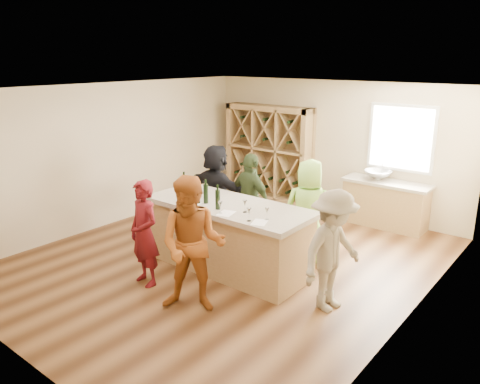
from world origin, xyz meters
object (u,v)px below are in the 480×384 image
Objects in this scene: wine_bottle_a at (184,186)px; person_far_right at (309,211)px; person_near_right at (193,245)px; tasting_counter_base at (228,238)px; person_near_left at (144,233)px; sink at (378,175)px; wine_bottle_e at (206,194)px; wine_bottle_b at (187,191)px; wine_bottle_c at (195,190)px; wine_bottle_f at (218,200)px; wine_rack at (269,153)px; person_far_left at (216,189)px; person_far_mid at (251,200)px; person_server at (333,251)px; wine_bottle_d at (198,193)px.

person_far_right is at bearing 35.00° from wine_bottle_a.
person_far_right is (0.38, 2.30, -0.06)m from person_near_right.
tasting_counter_base is 1.63× the size of person_near_left.
sink is 4.00m from wine_bottle_a.
wine_bottle_b is at bearing -169.74° from wine_bottle_e.
wine_bottle_c reaches higher than tasting_counter_base.
person_near_right is (1.07, -0.09, 0.12)m from person_near_left.
wine_rack is at bearing 114.83° from wine_bottle_f.
person_near_left is 2.35m from person_far_left.
wine_bottle_c is 1.44m from person_far_left.
person_near_left is 1.18m from wine_bottle_f.
person_near_left is 2.18m from person_far_mid.
wine_bottle_e is at bearing 102.69° from person_far_mid.
wine_bottle_a is 1.29m from person_far_mid.
person_near_left is 1.08m from person_near_right.
wine_bottle_a is 0.54m from wine_bottle_e.
wine_bottle_e is 0.19× the size of person_near_left.
wine_rack is 2.89m from person_far_mid.
sink is at bearing 75.87° from wine_bottle_f.
wine_rack is at bearing 84.30° from person_near_right.
tasting_counter_base is 1.52× the size of person_far_right.
person_near_right is 1.83m from person_server.
wine_bottle_f is (0.88, -0.18, -0.01)m from wine_bottle_a.
wine_rack is at bearing 53.60° from person_server.
person_near_right is 2.37m from person_far_mid.
wine_bottle_b is 1.52m from person_near_right.
wine_bottle_b is at bearing 107.29° from person_near_right.
person_server reaches higher than wine_bottle_b.
wine_bottle_c is 1.13m from person_near_left.
wine_bottle_c is (1.14, -3.64, 0.14)m from wine_rack.
wine_bottle_c is 0.18× the size of person_far_right.
wine_bottle_b is at bearing 176.71° from wine_bottle_d.
wine_bottle_c is at bearing 143.48° from wine_bottle_d.
wine_rack is 1.32× the size of person_server.
wine_rack is 2.70m from sink.
person_near_left reaches higher than wine_bottle_d.
person_far_left is (-0.64, 1.23, -0.38)m from wine_bottle_c.
wine_bottle_a is 0.19× the size of person_far_left.
sink is at bearing 73.92° from tasting_counter_base.
person_server is (2.27, 0.16, -0.40)m from wine_bottle_d.
person_server is 0.99× the size of person_far_mid.
person_far_left is (-0.57, 1.35, -0.37)m from wine_bottle_b.
person_far_left reaches higher than wine_bottle_f.
wine_bottle_d reaches higher than wine_bottle_f.
sink is at bearing -126.31° from person_far_left.
person_far_mid is 0.91m from person_far_left.
wine_bottle_c is 0.64m from wine_bottle_f.
wine_bottle_e is (0.54, -0.07, -0.01)m from wine_bottle_a.
person_near_right reaches higher than wine_bottle_c.
wine_bottle_c is at bearing -72.61° from wine_rack.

